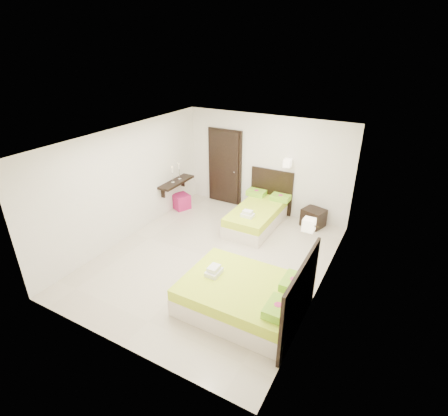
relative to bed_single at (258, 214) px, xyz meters
The scene contains 7 objects.
floor 1.91m from the bed_single, 96.48° to the right, with size 5.50×5.50×0.00m, color beige.
bed_single is the anchor object (origin of this frame).
bed_double 3.17m from the bed_single, 69.66° to the right, with size 2.04×1.73×1.68m.
nightstand 1.39m from the bed_single, 26.40° to the left, with size 0.51×0.45×0.45m, color black.
ottoman 2.27m from the bed_single, behind, with size 0.41×0.41×0.41m, color #93134A.
door 1.80m from the bed_single, 149.65° to the left, with size 1.02×0.15×2.14m.
console_shelf 2.37m from the bed_single, behind, with size 0.35×1.20×0.78m.
Camera 1 is at (3.25, -5.42, 4.23)m, focal length 28.00 mm.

